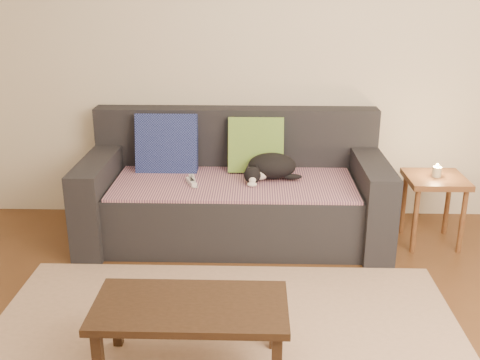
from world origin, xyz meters
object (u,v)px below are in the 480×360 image
at_px(cat, 270,167).
at_px(coffee_table, 191,312).
at_px(wii_remote_b, 191,182).
at_px(sofa, 235,194).
at_px(side_table, 435,188).
at_px(wii_remote_a, 192,179).

relative_size(cat, coffee_table, 0.46).
bearing_deg(coffee_table, wii_remote_b, 96.03).
distance_m(sofa, side_table, 1.39).
bearing_deg(wii_remote_b, coffee_table, 163.25).
bearing_deg(wii_remote_a, side_table, -100.33).
relative_size(sofa, coffee_table, 2.35).
distance_m(sofa, coffee_table, 1.54).
distance_m(wii_remote_a, wii_remote_b, 0.06).
height_order(sofa, cat, sofa).
bearing_deg(sofa, wii_remote_a, -161.49).
relative_size(cat, wii_remote_b, 2.75).
bearing_deg(coffee_table, sofa, 84.68).
bearing_deg(coffee_table, cat, 75.42).
height_order(wii_remote_a, wii_remote_b, same).
bearing_deg(cat, wii_remote_b, -173.08).
distance_m(side_table, coffee_table, 2.10).
xyz_separation_m(sofa, wii_remote_a, (-0.29, -0.10, 0.15)).
bearing_deg(side_table, coffee_table, -136.68).
xyz_separation_m(sofa, cat, (0.25, -0.02, 0.22)).
bearing_deg(wii_remote_b, wii_remote_a, -21.55).
xyz_separation_m(sofa, side_table, (1.38, -0.10, 0.10)).
bearing_deg(sofa, cat, -4.34).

